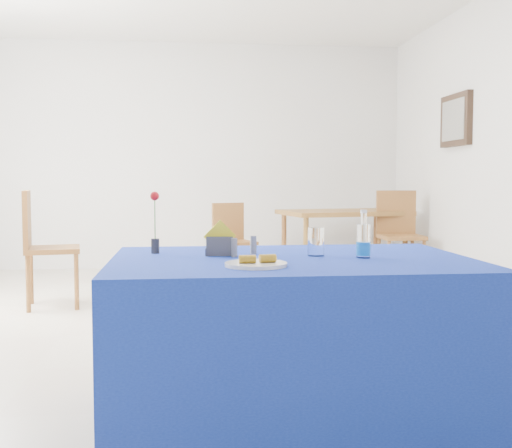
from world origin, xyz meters
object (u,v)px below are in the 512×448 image
at_px(water_bottle, 363,242).
at_px(chair_bg_right, 399,229).
at_px(blue_table, 291,341).
at_px(oak_table, 343,217).
at_px(chair_bg_left, 232,236).
at_px(chair_win_b, 41,240).
at_px(plate, 256,264).

distance_m(water_bottle, chair_bg_right, 4.27).
relative_size(blue_table, oak_table, 1.06).
xyz_separation_m(blue_table, chair_bg_right, (1.85, 3.96, 0.19)).
relative_size(chair_bg_left, chair_win_b, 0.84).
distance_m(chair_bg_left, chair_bg_right, 1.83).
bearing_deg(blue_table, water_bottle, -4.92).
bearing_deg(blue_table, plate, -126.27).
distance_m(plate, water_bottle, 0.56).
relative_size(plate, chair_bg_left, 0.30).
bearing_deg(chair_bg_left, water_bottle, -108.51).
bearing_deg(chair_bg_left, chair_win_b, -165.15).
relative_size(plate, chair_win_b, 0.25).
distance_m(chair_bg_left, chair_win_b, 2.20).
height_order(water_bottle, chair_win_b, chair_win_b).
bearing_deg(oak_table, chair_bg_left, -171.73).
bearing_deg(chair_win_b, plate, -163.50).
bearing_deg(plate, oak_table, 71.78).
relative_size(plate, blue_table, 0.16).
bearing_deg(water_bottle, chair_bg_right, 69.02).
xyz_separation_m(chair_bg_right, chair_win_b, (-3.56, -1.10, 0.02)).
distance_m(chair_bg_right, chair_win_b, 3.73).
height_order(water_bottle, oak_table, water_bottle).
xyz_separation_m(water_bottle, chair_bg_right, (1.53, 3.98, -0.26)).
bearing_deg(chair_bg_left, chair_bg_right, -29.59).
distance_m(oak_table, chair_bg_left, 1.33).
relative_size(oak_table, chair_bg_right, 1.53).
distance_m(water_bottle, chair_bg_left, 4.24).
bearing_deg(blue_table, chair_bg_left, 89.51).
xyz_separation_m(oak_table, chair_bg_right, (0.51, -0.42, -0.11)).
bearing_deg(plate, chair_bg_left, 87.10).
xyz_separation_m(plate, chair_bg_left, (0.22, 4.44, -0.28)).
height_order(oak_table, chair_bg_left, chair_bg_left).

